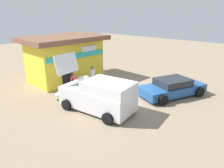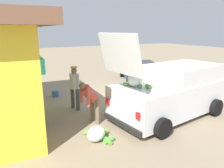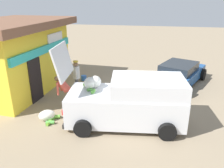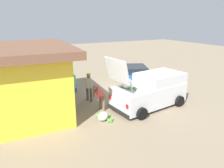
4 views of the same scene
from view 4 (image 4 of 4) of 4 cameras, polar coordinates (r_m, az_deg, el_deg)
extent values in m
plane|color=gray|center=(14.19, 3.62, -1.93)|extent=(60.00, 60.00, 0.00)
cube|color=yellow|center=(11.37, -21.69, 0.28)|extent=(5.57, 3.50, 3.18)
cube|color=#2DB7B2|center=(11.38, -13.72, 4.37)|extent=(5.12, 0.41, 0.36)
cube|color=black|center=(10.80, -12.41, -3.05)|extent=(0.90, 0.11, 2.00)
cube|color=white|center=(12.46, -14.98, 6.89)|extent=(1.50, 0.15, 0.60)
cube|color=brown|center=(11.01, -22.73, 9.10)|extent=(6.56, 4.49, 0.36)
cube|color=silver|center=(11.65, 10.39, -2.86)|extent=(2.38, 4.44, 1.10)
cube|color=silver|center=(11.95, 13.38, 1.68)|extent=(2.11, 2.83, 0.57)
cube|color=black|center=(12.90, 17.19, 2.39)|extent=(1.61, 0.27, 0.44)
cube|color=silver|center=(9.74, 1.36, 3.85)|extent=(1.73, 0.54, 1.17)
ellipsoid|color=silver|center=(10.97, 4.48, 0.37)|extent=(0.55, 0.46, 0.46)
ellipsoid|color=silver|center=(10.76, 4.17, -0.01)|extent=(0.53, 0.44, 0.44)
cylinder|color=#5BAF3D|center=(10.59, 6.46, -1.24)|extent=(0.21, 0.14, 0.13)
cylinder|color=#5DA13B|center=(10.84, 2.82, -0.75)|extent=(0.22, 0.29, 0.11)
cylinder|color=#539643|center=(10.64, 5.13, -1.18)|extent=(0.23, 0.22, 0.11)
cube|color=black|center=(10.52, 1.72, -7.62)|extent=(1.79, 0.29, 0.16)
cube|color=red|center=(9.76, 4.26, -6.37)|extent=(0.15, 0.08, 0.20)
cube|color=red|center=(10.86, -0.59, -3.77)|extent=(0.15, 0.08, 0.20)
cylinder|color=black|center=(12.21, 18.51, -4.60)|extent=(0.29, 0.65, 0.62)
cylinder|color=black|center=(13.43, 11.68, -2.02)|extent=(0.29, 0.65, 0.62)
cylinder|color=black|center=(10.20, 8.43, -8.28)|extent=(0.29, 0.65, 0.62)
cylinder|color=black|center=(11.63, 1.65, -4.75)|extent=(0.29, 0.65, 0.62)
cube|color=#1E4C8C|center=(16.71, 6.73, 2.64)|extent=(4.80, 3.47, 0.56)
cube|color=#1E2328|center=(16.58, 6.79, 4.32)|extent=(2.60, 2.33, 0.45)
cylinder|color=black|center=(18.36, 8.91, 3.49)|extent=(0.69, 0.47, 0.66)
cylinder|color=black|center=(18.05, 2.82, 3.44)|extent=(0.69, 0.47, 0.66)
cylinder|color=black|center=(15.53, 11.24, 0.77)|extent=(0.69, 0.47, 0.66)
cylinder|color=black|center=(15.15, 4.05, 0.65)|extent=(0.69, 0.47, 0.66)
cylinder|color=#4C4C51|center=(12.50, -6.95, -2.71)|extent=(0.15, 0.15, 0.84)
cylinder|color=#4C4C51|center=(12.25, -5.96, -3.10)|extent=(0.15, 0.15, 0.84)
cylinder|color=silver|center=(12.14, -6.57, 0.29)|extent=(0.43, 0.43, 0.60)
sphere|color=#8C6647|center=(12.03, -6.64, 2.17)|extent=(0.23, 0.23, 0.23)
cylinder|color=gold|center=(11.99, -6.66, 2.79)|extent=(0.25, 0.25, 0.05)
cylinder|color=silver|center=(12.32, -7.27, 0.59)|extent=(0.09, 0.09, 0.57)
cylinder|color=silver|center=(11.96, -5.85, 0.12)|extent=(0.09, 0.09, 0.57)
cylinder|color=#726047|center=(11.00, -2.33, -5.57)|extent=(0.15, 0.15, 0.82)
cylinder|color=#726047|center=(11.27, -3.24, -5.00)|extent=(0.15, 0.15, 0.82)
cylinder|color=#CC4C3F|center=(10.81, -3.69, -2.40)|extent=(0.40, 0.67, 0.66)
sphere|color=brown|center=(10.59, -4.93, -1.09)|extent=(0.22, 0.22, 0.22)
cylinder|color=#CC4C3F|center=(10.55, -3.91, -3.23)|extent=(0.09, 0.09, 0.55)
cylinder|color=#CC4C3F|center=(10.94, -5.16, -2.48)|extent=(0.09, 0.09, 0.55)
ellipsoid|color=silver|center=(10.08, -2.56, -9.11)|extent=(0.77, 0.79, 0.41)
cylinder|color=#67A730|center=(9.98, -0.57, -10.30)|extent=(0.32, 0.14, 0.12)
cylinder|color=#519F35|center=(10.17, -1.38, -9.73)|extent=(0.29, 0.15, 0.13)
cylinder|color=#54A32E|center=(10.43, -3.83, -8.97)|extent=(0.28, 0.28, 0.15)
cylinder|color=#66AF3A|center=(10.40, -1.31, -9.01)|extent=(0.23, 0.30, 0.15)
cylinder|color=#51AA44|center=(10.01, -0.49, -10.15)|extent=(0.21, 0.34, 0.14)
cylinder|color=blue|center=(14.16, -10.45, -1.60)|extent=(0.32, 0.32, 0.30)
camera|label=1|loc=(14.46, 60.28, 11.51)|focal=32.73mm
camera|label=2|loc=(3.83, -1.93, -7.77)|focal=34.13mm
camera|label=3|loc=(7.84, 56.21, 8.46)|focal=36.08mm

